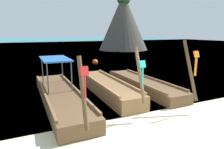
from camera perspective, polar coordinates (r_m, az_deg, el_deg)
The scene contains 7 objects.
ground at distance 6.64m, azimuth 12.56°, elevation -15.38°, with size 120.00×120.00×0.00m, color beige.
sea_water at distance 66.18m, azimuth -21.53°, elevation 8.59°, with size 120.00×120.00×0.00m, color #147A89.
longtail_boat_red_ribbon at distance 9.03m, azimuth -14.47°, elevation -5.77°, with size 1.41×7.37×2.41m.
longtail_boat_turquoise_ribbon at distance 9.97m, azimuth -1.34°, elevation -3.68°, with size 1.28×6.28×2.54m.
longtail_boat_orange_ribbon at distance 10.89m, azimuth 8.72°, elevation -2.79°, with size 1.30×6.60×2.72m.
karst_rock at distance 34.80m, azimuth 3.44°, elevation 14.49°, with size 8.16×8.16×9.42m.
mooring_buoy_near at distance 18.77m, azimuth -4.79°, elevation 3.53°, with size 0.52×0.52×0.52m.
Camera 1 is at (-3.64, -4.65, 3.02)m, focal length 32.27 mm.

